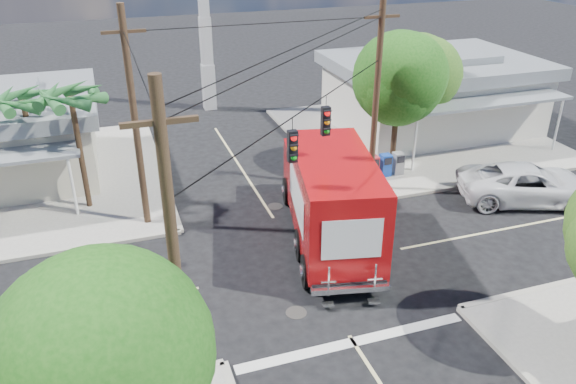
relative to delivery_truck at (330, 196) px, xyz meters
name	(u,v)px	position (x,y,z in m)	size (l,w,h in m)	color
ground	(305,267)	(-1.57, -1.59, -1.97)	(120.00, 120.00, 0.00)	black
sidewalk_ne	(414,135)	(9.31, 9.29, -1.90)	(14.12, 14.12, 0.14)	gray
sidewalk_nw	(15,186)	(-12.45, 9.29, -1.90)	(14.12, 14.12, 0.14)	gray
road_markings	(320,290)	(-1.57, -3.06, -1.96)	(32.00, 32.00, 0.01)	beige
building_ne	(432,91)	(10.93, 10.38, 0.35)	(11.80, 10.20, 4.50)	beige
radio_tower	(205,23)	(-1.07, 18.41, 3.67)	(0.80, 0.80, 17.00)	silver
tree_sw_front	(99,356)	(-8.56, -9.13, 2.36)	(3.88, 3.78, 6.03)	#422D1C
tree_ne_front	(400,80)	(5.64, 5.17, 2.80)	(4.21, 4.14, 6.66)	#422D1C
tree_ne_back	(422,76)	(8.24, 7.37, 2.22)	(3.77, 3.66, 5.82)	#422D1C
palm_nw_front	(71,99)	(-9.07, 5.91, 3.08)	(3.01, 3.08, 5.59)	#422D1C
palm_nw_back	(23,102)	(-11.07, 7.41, 2.70)	(3.01, 3.08, 5.19)	#422D1C
utility_poles	(249,140)	(-3.15, 0.01, 2.71)	(12.00, 10.68, 9.00)	#473321
vending_boxes	(385,165)	(4.93, 4.61, -1.28)	(1.90, 0.50, 1.10)	#AE1D26
delivery_truck	(330,196)	(0.00, 0.00, 0.00)	(4.50, 9.30, 3.87)	black
parked_car	(528,184)	(9.88, 0.30, -1.11)	(2.84, 6.16, 1.71)	silver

